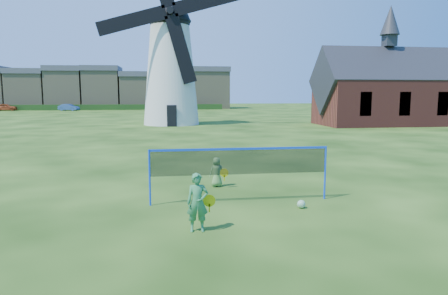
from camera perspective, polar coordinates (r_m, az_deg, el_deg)
name	(u,v)px	position (r m, az deg, el deg)	size (l,w,h in m)	color
ground	(219,203)	(11.41, -0.65, -7.84)	(220.00, 220.00, 0.00)	black
windmill	(171,66)	(40.12, -7.56, 11.38)	(13.17, 5.41, 17.02)	silver
chapel	(387,92)	(42.28, 22.01, 7.30)	(13.36, 6.48, 11.30)	brown
badminton_net	(240,162)	(11.27, 2.30, -2.11)	(5.05, 0.05, 1.55)	blue
player_girl	(198,203)	(9.00, -3.76, -7.78)	(0.66, 0.36, 1.31)	#327E49
player_boy	(217,172)	(13.25, -1.02, -3.48)	(0.62, 0.43, 0.98)	#629B4B
play_ball	(301,204)	(11.08, 10.86, -7.87)	(0.22, 0.22, 0.22)	green
terraced_houses	(69,89)	(85.05, -21.10, 7.79)	(63.21, 8.40, 8.26)	#9A8A67
hedge	(52,107)	(79.66, -23.10, 5.23)	(62.00, 0.80, 1.00)	#193814
car_left	(5,107)	(80.46, -28.52, 5.03)	(1.50, 3.73, 1.27)	#9F3F1D
car_right	(69,107)	(76.30, -21.09, 5.32)	(1.25, 3.59, 1.18)	#2B4A81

